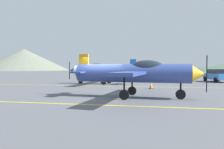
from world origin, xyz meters
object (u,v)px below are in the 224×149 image
airplane_mid (102,70)px  car_sedan (217,75)px  airplane_near (137,73)px  traffic_cone_front (151,85)px

airplane_mid → car_sedan: 14.85m
airplane_near → car_sedan: airplane_near is taller
traffic_cone_front → airplane_mid: bearing=139.4°
airplane_near → traffic_cone_front: size_ratio=15.36×
airplane_near → car_sedan: bearing=62.3°
airplane_near → car_sedan: 18.83m
airplane_near → airplane_mid: bearing=114.3°
airplane_near → airplane_mid: size_ratio=1.00×
airplane_mid → car_sedan: (13.48, 6.19, -0.68)m
car_sedan → traffic_cone_front: (-8.01, -10.88, -0.56)m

